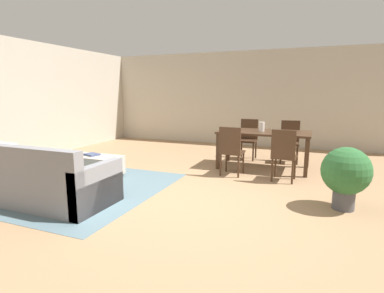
% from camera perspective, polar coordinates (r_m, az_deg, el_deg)
% --- Properties ---
extents(ground_plane, '(10.80, 10.80, 0.00)m').
position_cam_1_polar(ground_plane, '(4.52, -1.18, -9.82)').
color(ground_plane, '#9E7A56').
extents(wall_back, '(9.00, 0.12, 2.70)m').
position_cam_1_polar(wall_back, '(9.06, 11.47, 8.70)').
color(wall_back, '#BCB2A0').
rests_on(wall_back, ground_plane).
extents(area_rug, '(3.00, 2.80, 0.01)m').
position_cam_1_polar(area_rug, '(5.48, -21.74, -6.91)').
color(area_rug, slate).
rests_on(area_rug, ground_plane).
extents(couch, '(2.26, 0.93, 0.86)m').
position_cam_1_polar(couch, '(4.92, -27.26, -5.79)').
color(couch, gray).
rests_on(couch, ground_plane).
extents(ottoman_table, '(1.06, 0.48, 0.39)m').
position_cam_1_polar(ottoman_table, '(5.92, -17.86, -3.22)').
color(ottoman_table, '#B7AD9E').
rests_on(ottoman_table, ground_plane).
extents(dining_table, '(1.80, 0.92, 0.76)m').
position_cam_1_polar(dining_table, '(6.35, 13.26, 1.99)').
color(dining_table, '#422B1C').
rests_on(dining_table, ground_plane).
extents(dining_chair_near_left, '(0.41, 0.41, 0.92)m').
position_cam_1_polar(dining_chair_near_left, '(5.67, 7.31, -0.33)').
color(dining_chair_near_left, '#422B1C').
rests_on(dining_chair_near_left, ground_plane).
extents(dining_chair_near_right, '(0.42, 0.42, 0.92)m').
position_cam_1_polar(dining_chair_near_right, '(5.47, 16.74, -1.07)').
color(dining_chair_near_right, '#422B1C').
rests_on(dining_chair_near_right, ground_plane).
extents(dining_chair_far_left, '(0.40, 0.40, 0.92)m').
position_cam_1_polar(dining_chair_far_left, '(7.25, 10.46, 1.84)').
color(dining_chair_far_left, '#422B1C').
rests_on(dining_chair_far_left, ground_plane).
extents(dining_chair_far_right, '(0.43, 0.43, 0.92)m').
position_cam_1_polar(dining_chair_far_right, '(7.10, 17.78, 1.36)').
color(dining_chair_far_right, '#422B1C').
rests_on(dining_chair_far_right, ground_plane).
extents(vase_centerpiece, '(0.11, 0.11, 0.19)m').
position_cam_1_polar(vase_centerpiece, '(6.33, 12.86, 3.63)').
color(vase_centerpiece, silver).
rests_on(vase_centerpiece, dining_table).
extents(book_on_ottoman, '(0.31, 0.26, 0.03)m').
position_cam_1_polar(book_on_ottoman, '(5.92, -18.16, -1.41)').
color(book_on_ottoman, '#3F4C72').
rests_on(book_on_ottoman, ottoman_table).
extents(potted_plant, '(0.63, 0.63, 0.84)m').
position_cam_1_polar(potted_plant, '(4.49, 26.77, -4.44)').
color(potted_plant, '#4C4C51').
rests_on(potted_plant, ground_plane).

